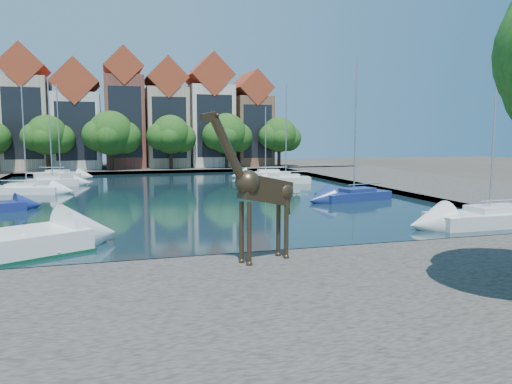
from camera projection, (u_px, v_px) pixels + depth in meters
ground at (268, 262)px, 21.36m from camera, size 160.00×160.00×0.00m
water_basin at (185, 195)px, 44.21m from camera, size 38.00×50.00×0.08m
near_quay at (340, 312)px, 14.66m from camera, size 50.00×14.00×0.50m
far_quay at (153, 168)px, 74.65m from camera, size 60.00×16.00×0.50m
right_quay at (428, 184)px, 51.22m from camera, size 14.00×52.00×0.50m
townhouse_west_mid at (27, 113)px, 68.92m from camera, size 5.94×9.18×16.79m
townhouse_west_inner at (77, 120)px, 70.85m from camera, size 6.43×9.18×15.15m
townhouse_center at (124, 113)px, 72.56m from camera, size 5.44×9.18×16.93m
townhouse_east_inner at (166, 118)px, 74.33m from camera, size 5.94×9.18×15.79m
townhouse_east_mid at (209, 116)px, 76.11m from camera, size 6.43×9.18×16.65m
townhouse_east_end at (250, 123)px, 78.06m from camera, size 5.44×9.18×14.43m
far_tree_west at (48, 136)px, 64.93m from camera, size 6.76×5.20×7.36m
far_tree_mid_west at (112, 135)px, 67.16m from camera, size 7.80×6.00×8.00m
far_tree_mid_east at (171, 136)px, 69.43m from camera, size 7.02×5.40×7.52m
far_tree_east at (227, 135)px, 71.67m from camera, size 7.54×5.80×7.84m
far_tree_far_east at (280, 136)px, 73.94m from camera, size 6.76×5.20×7.36m
giraffe_statue at (259, 190)px, 19.19m from camera, size 3.92×1.76×5.76m
sailboat_left_c at (27, 188)px, 44.70m from camera, size 6.14×3.51×9.60m
sailboat_left_d at (52, 180)px, 51.14m from camera, size 5.19×1.91×11.02m
sailboat_left_e at (60, 174)px, 59.80m from camera, size 6.02×3.97×11.16m
sailboat_right_a at (489, 215)px, 29.31m from camera, size 7.48×2.65×11.33m
sailboat_right_b at (354, 194)px, 40.41m from camera, size 6.63×3.63×11.45m
sailboat_right_c at (286, 178)px, 54.10m from camera, size 5.48×2.77×10.48m
sailboat_right_d at (265, 173)px, 61.06m from camera, size 6.04×2.78×8.59m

